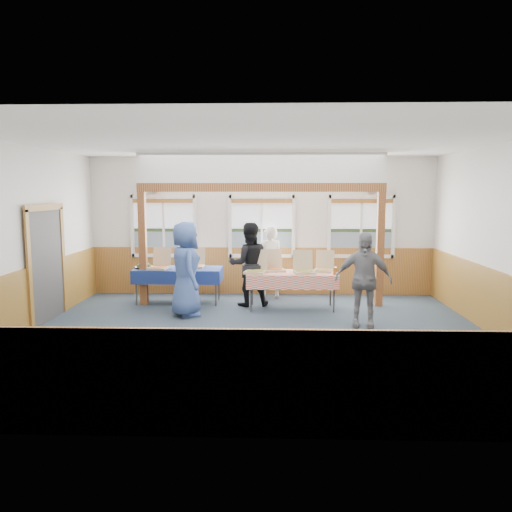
{
  "coord_description": "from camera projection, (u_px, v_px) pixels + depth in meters",
  "views": [
    {
      "loc": [
        0.24,
        -8.13,
        2.41
      ],
      "look_at": [
        -0.05,
        1.0,
        1.22
      ],
      "focal_mm": 35.0,
      "sensor_mm": 36.0,
      "label": 1
    }
  ],
  "objects": [
    {
      "name": "floor",
      "position": [
        257.0,
        336.0,
        8.38
      ],
      "size": [
        8.0,
        8.0,
        0.0
      ],
      "primitive_type": "plane",
      "color": "#26333E",
      "rests_on": "ground"
    },
    {
      "name": "ceiling",
      "position": [
        257.0,
        142.0,
        7.96
      ],
      "size": [
        8.0,
        8.0,
        0.0
      ],
      "primitive_type": "plane",
      "rotation": [
        3.14,
        0.0,
        0.0
      ],
      "color": "white",
      "rests_on": "wall_back"
    },
    {
      "name": "wall_back",
      "position": [
        262.0,
        226.0,
        11.64
      ],
      "size": [
        8.0,
        0.0,
        8.0
      ],
      "primitive_type": "plane",
      "rotation": [
        1.57,
        0.0,
        0.0
      ],
      "color": "silver",
      "rests_on": "floor"
    },
    {
      "name": "wall_front",
      "position": [
        246.0,
        278.0,
        4.7
      ],
      "size": [
        8.0,
        0.0,
        8.0
      ],
      "primitive_type": "plane",
      "rotation": [
        -1.57,
        0.0,
        0.0
      ],
      "color": "silver",
      "rests_on": "floor"
    },
    {
      "name": "wall_left",
      "position": [
        17.0,
        240.0,
        8.3
      ],
      "size": [
        0.0,
        8.0,
        8.0
      ],
      "primitive_type": "plane",
      "rotation": [
        1.57,
        0.0,
        1.57
      ],
      "color": "silver",
      "rests_on": "floor"
    },
    {
      "name": "wall_right",
      "position": [
        505.0,
        242.0,
        8.04
      ],
      "size": [
        0.0,
        8.0,
        8.0
      ],
      "primitive_type": "plane",
      "rotation": [
        1.57,
        0.0,
        -1.57
      ],
      "color": "silver",
      "rests_on": "floor"
    },
    {
      "name": "wainscot_back",
      "position": [
        262.0,
        271.0,
        11.75
      ],
      "size": [
        7.98,
        0.05,
        1.1
      ],
      "primitive_type": "cube",
      "color": "brown",
      "rests_on": "floor"
    },
    {
      "name": "wainscot_front",
      "position": [
        247.0,
        384.0,
        4.86
      ],
      "size": [
        7.98,
        0.05,
        1.1
      ],
      "primitive_type": "cube",
      "color": "brown",
      "rests_on": "floor"
    },
    {
      "name": "wainscot_left",
      "position": [
        23.0,
        302.0,
        8.43
      ],
      "size": [
        0.05,
        6.98,
        1.1
      ],
      "primitive_type": "cube",
      "color": "brown",
      "rests_on": "floor"
    },
    {
      "name": "wainscot_right",
      "position": [
        499.0,
        306.0,
        8.18
      ],
      "size": [
        0.05,
        6.98,
        1.1
      ],
      "primitive_type": "cube",
      "color": "brown",
      "rests_on": "floor"
    },
    {
      "name": "cased_opening",
      "position": [
        46.0,
        265.0,
        9.26
      ],
      "size": [
        0.06,
        1.3,
        2.1
      ],
      "primitive_type": "cube",
      "color": "#383838",
      "rests_on": "wall_left"
    },
    {
      "name": "window_left",
      "position": [
        164.0,
        223.0,
        11.66
      ],
      "size": [
        1.56,
        0.1,
        1.46
      ],
      "color": "white",
      "rests_on": "wall_back"
    },
    {
      "name": "window_mid",
      "position": [
        262.0,
        223.0,
        11.59
      ],
      "size": [
        1.56,
        0.1,
        1.46
      ],
      "color": "white",
      "rests_on": "wall_back"
    },
    {
      "name": "window_right",
      "position": [
        361.0,
        223.0,
        11.51
      ],
      "size": [
        1.56,
        0.1,
        1.46
      ],
      "color": "white",
      "rests_on": "wall_back"
    },
    {
      "name": "post_left",
      "position": [
        143.0,
        249.0,
        10.58
      ],
      "size": [
        0.15,
        0.15,
        2.4
      ],
      "primitive_type": "cube",
      "color": "#5F2B15",
      "rests_on": "floor"
    },
    {
      "name": "post_right",
      "position": [
        380.0,
        250.0,
        10.42
      ],
      "size": [
        0.15,
        0.15,
        2.4
      ],
      "primitive_type": "cube",
      "color": "#5F2B15",
      "rests_on": "floor"
    },
    {
      "name": "cross_beam",
      "position": [
        261.0,
        187.0,
        10.33
      ],
      "size": [
        5.15,
        0.18,
        0.18
      ],
      "primitive_type": "cube",
      "color": "#5F2B15",
      "rests_on": "post_left"
    },
    {
      "name": "table_left",
      "position": [
        178.0,
        271.0,
        10.8
      ],
      "size": [
        1.94,
        1.01,
        0.76
      ],
      "rotation": [
        0.0,
        0.0,
        -0.1
      ],
      "color": "#383838",
      "rests_on": "floor"
    },
    {
      "name": "table_right",
      "position": [
        292.0,
        275.0,
        10.25
      ],
      "size": [
        2.01,
        1.57,
        0.76
      ],
      "rotation": [
        0.0,
        0.0,
        0.42
      ],
      "color": "#383838",
      "rests_on": "floor"
    },
    {
      "name": "pizza_box_a",
      "position": [
        159.0,
        266.0,
        10.69
      ],
      "size": [
        0.46,
        0.54,
        0.44
      ],
      "rotation": [
        0.0,
        0.0,
        -0.13
      ],
      "color": "tan",
      "rests_on": "table_left"
    },
    {
      "name": "pizza_box_b",
      "position": [
        196.0,
        264.0,
        10.94
      ],
      "size": [
        0.38,
        0.46,
        0.41
      ],
      "rotation": [
        0.0,
        0.0,
        -0.01
      ],
      "color": "tan",
      "rests_on": "table_left"
    },
    {
      "name": "pizza_box_c",
      "position": [
        256.0,
        270.0,
        10.16
      ],
      "size": [
        0.5,
        0.57,
        0.45
      ],
      "rotation": [
        0.0,
        0.0,
        -0.19
      ],
      "color": "tan",
      "rests_on": "table_right"
    },
    {
      "name": "pizza_box_d",
      "position": [
        274.0,
        268.0,
        10.44
      ],
      "size": [
        0.48,
        0.55,
        0.43
      ],
      "rotation": [
        0.0,
        0.0,
        0.2
      ],
      "color": "tan",
      "rests_on": "table_right"
    },
    {
      "name": "pizza_box_e",
      "position": [
        304.0,
        270.0,
        10.15
      ],
      "size": [
        0.46,
        0.54,
        0.45
      ],
      "rotation": [
        0.0,
        0.0,
        0.1
      ],
      "color": "tan",
      "rests_on": "table_right"
    },
    {
      "name": "pizza_box_f",
      "position": [
        323.0,
        268.0,
        10.35
      ],
      "size": [
        0.49,
        0.55,
        0.42
      ],
      "rotation": [
        0.0,
        0.0,
        -0.25
      ],
      "color": "tan",
      "rests_on": "table_right"
    },
    {
      "name": "veggie_tray",
      "position": [
        144.0,
        267.0,
        10.81
      ],
      "size": [
        0.4,
        0.4,
        0.09
      ],
      "color": "black",
      "rests_on": "table_left"
    },
    {
      "name": "drink_glass",
      "position": [
        335.0,
        271.0,
        9.96
      ],
      "size": [
        0.07,
        0.07,
        0.15
      ],
      "primitive_type": "cylinder",
      "color": "#9D511A",
      "rests_on": "table_right"
    },
    {
      "name": "woman_white",
      "position": [
        270.0,
        262.0,
        11.24
      ],
      "size": [
        0.67,
        0.51,
        1.65
      ],
      "primitive_type": "imported",
      "rotation": [
        0.0,
        0.0,
        3.36
      ],
      "color": "silver",
      "rests_on": "floor"
    },
    {
      "name": "woman_black",
      "position": [
        249.0,
        264.0,
        10.51
      ],
      "size": [
        0.96,
        0.81,
        1.76
      ],
      "primitive_type": "imported",
      "rotation": [
        0.0,
        0.0,
        3.32
      ],
      "color": "black",
      "rests_on": "floor"
    },
    {
      "name": "man_blue",
      "position": [
        186.0,
        269.0,
        9.63
      ],
      "size": [
        0.87,
        1.05,
        1.84
      ],
      "primitive_type": "imported",
      "rotation": [
        0.0,
        0.0,
        1.95
      ],
      "color": "#3C5596",
      "rests_on": "floor"
    },
    {
      "name": "person_grey",
      "position": [
        363.0,
        280.0,
        8.86
      ],
      "size": [
        1.06,
        0.6,
        1.7
      ],
      "primitive_type": "imported",
      "rotation": [
        0.0,
        0.0,
        -0.19
      ],
      "color": "gray",
      "rests_on": "floor"
    }
  ]
}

